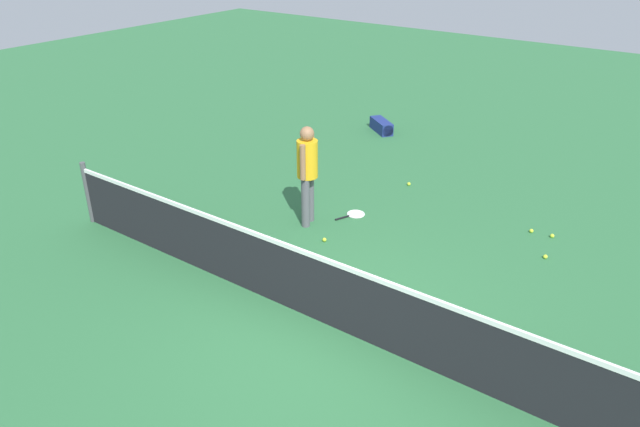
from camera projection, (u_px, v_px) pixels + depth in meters
The scene contains 11 objects.
ground_plane at pixel (336, 328), 7.53m from camera, with size 40.00×40.00×0.00m, color #2D6B3D.
court_net at pixel (337, 295), 7.31m from camera, with size 10.09×0.09×1.07m.
player_near_side at pixel (307, 168), 9.62m from camera, with size 0.43×0.52×1.70m.
tennis_racket_near_player at pixel (355, 214), 10.33m from camera, with size 0.41×0.60×0.03m.
tennis_ball_near_player at pixel (545, 257), 9.03m from camera, with size 0.07×0.07×0.07m, color #C6E033.
tennis_ball_by_net at pixel (409, 184), 11.44m from camera, with size 0.07×0.07×0.07m, color #C6E033.
tennis_ball_midcourt at pixel (324, 240), 9.49m from camera, with size 0.07×0.07×0.07m, color #C6E033.
tennis_ball_baseline at pixel (531, 231), 9.76m from camera, with size 0.07×0.07×0.07m, color #C6E033.
tennis_ball_stray_left at pixel (553, 355), 7.02m from camera, with size 0.07×0.07×0.07m, color #C6E033.
tennis_ball_stray_right at pixel (552, 236), 9.61m from camera, with size 0.07×0.07×0.07m, color #C6E033.
equipment_bag at pixel (382, 126), 14.17m from camera, with size 0.81×0.70×0.28m.
Camera 1 is at (-3.37, 5.05, 4.70)m, focal length 33.49 mm.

